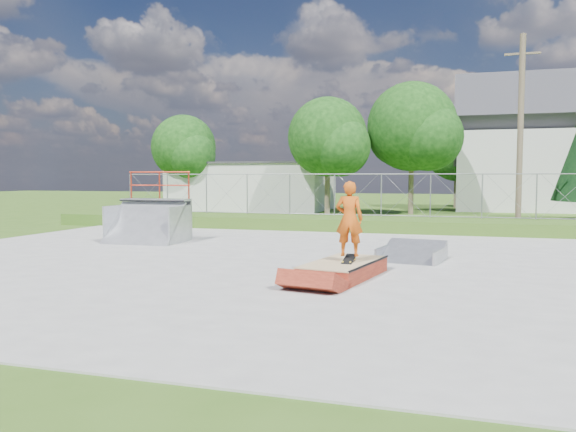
# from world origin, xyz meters

# --- Properties ---
(ground) EXTENTS (120.00, 120.00, 0.00)m
(ground) POSITION_xyz_m (0.00, 0.00, 0.00)
(ground) COLOR #365B1A
(ground) RESTS_ON ground
(concrete_pad) EXTENTS (20.00, 16.00, 0.04)m
(concrete_pad) POSITION_xyz_m (0.00, 0.00, 0.02)
(concrete_pad) COLOR gray
(concrete_pad) RESTS_ON ground
(grass_berm) EXTENTS (24.00, 3.00, 0.50)m
(grass_berm) POSITION_xyz_m (0.00, 9.50, 0.25)
(grass_berm) COLOR #365B1A
(grass_berm) RESTS_ON ground
(grind_box) EXTENTS (1.61, 2.62, 0.36)m
(grind_box) POSITION_xyz_m (2.73, -1.41, 0.18)
(grind_box) COLOR maroon
(grind_box) RESTS_ON concrete_pad
(quarter_pipe) EXTENTS (2.43, 2.08, 2.35)m
(quarter_pipe) POSITION_xyz_m (-4.70, 3.08, 1.17)
(quarter_pipe) COLOR #9B9DA2
(quarter_pipe) RESTS_ON concrete_pad
(flat_bank_ramp) EXTENTS (1.76, 1.84, 0.46)m
(flat_bank_ramp) POSITION_xyz_m (3.94, 1.42, 0.23)
(flat_bank_ramp) COLOR #9B9DA2
(flat_bank_ramp) RESTS_ON concrete_pad
(skateboard) EXTENTS (0.24, 0.80, 0.13)m
(skateboard) POSITION_xyz_m (2.84, -1.40, 0.41)
(skateboard) COLOR black
(skateboard) RESTS_ON grind_box
(skater) EXTENTS (0.60, 0.40, 1.60)m
(skater) POSITION_xyz_m (2.84, -1.40, 1.21)
(skater) COLOR #CC5010
(skater) RESTS_ON grind_box
(concrete_stairs) EXTENTS (1.50, 1.60, 0.80)m
(concrete_stairs) POSITION_xyz_m (-8.50, 8.70, 0.40)
(concrete_stairs) COLOR gray
(concrete_stairs) RESTS_ON ground
(chain_link_fence) EXTENTS (20.00, 0.06, 1.80)m
(chain_link_fence) POSITION_xyz_m (0.00, 10.50, 1.40)
(chain_link_fence) COLOR gray
(chain_link_fence) RESTS_ON grass_berm
(utility_building_flat) EXTENTS (10.00, 6.00, 3.00)m
(utility_building_flat) POSITION_xyz_m (-8.00, 22.00, 1.50)
(utility_building_flat) COLOR silver
(utility_building_flat) RESTS_ON ground
(gable_house) EXTENTS (8.40, 6.08, 8.94)m
(gable_house) POSITION_xyz_m (9.00, 26.00, 3.84)
(gable_house) COLOR silver
(gable_house) RESTS_ON ground
(utility_pole) EXTENTS (0.24, 0.24, 8.00)m
(utility_pole) POSITION_xyz_m (7.50, 12.00, 4.00)
(utility_pole) COLOR brown
(utility_pole) RESTS_ON ground
(tree_left_near) EXTENTS (4.76, 4.48, 6.65)m
(tree_left_near) POSITION_xyz_m (-1.75, 17.83, 4.24)
(tree_left_near) COLOR brown
(tree_left_near) RESTS_ON ground
(tree_center) EXTENTS (5.44, 5.12, 7.60)m
(tree_center) POSITION_xyz_m (2.78, 19.81, 4.85)
(tree_center) COLOR brown
(tree_center) RESTS_ON ground
(tree_left_far) EXTENTS (4.42, 4.16, 6.18)m
(tree_left_far) POSITION_xyz_m (-11.77, 19.85, 3.94)
(tree_left_far) COLOR brown
(tree_left_far) RESTS_ON ground
(tree_back_mid) EXTENTS (4.08, 3.84, 5.70)m
(tree_back_mid) POSITION_xyz_m (5.21, 27.86, 3.63)
(tree_back_mid) COLOR brown
(tree_back_mid) RESTS_ON ground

